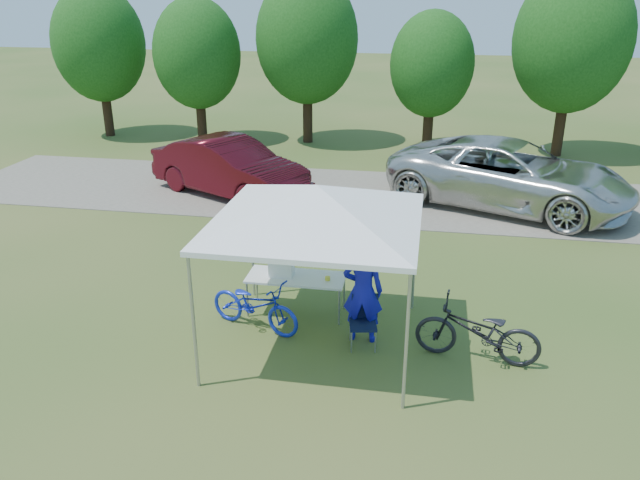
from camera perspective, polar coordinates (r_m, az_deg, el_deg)
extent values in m
plane|color=#2D5119|center=(10.48, -0.29, -9.35)|extent=(100.00, 100.00, 0.00)
cube|color=gray|center=(17.74, 4.44, 4.06)|extent=(24.00, 5.00, 0.02)
cylinder|color=#A5A5AA|center=(9.09, -11.49, -7.48)|extent=(0.05, 0.05, 2.10)
cylinder|color=#A5A5AA|center=(8.53, 7.91, -9.33)|extent=(0.05, 0.05, 2.10)
cylinder|color=#A5A5AA|center=(11.64, -6.22, -0.38)|extent=(0.05, 0.05, 2.10)
cylinder|color=#A5A5AA|center=(11.21, 8.68, -1.41)|extent=(0.05, 0.05, 2.10)
cube|color=white|center=(9.55, -0.31, 1.69)|extent=(3.15, 3.15, 0.08)
pyramid|color=white|center=(9.36, -0.32, 5.08)|extent=(4.53, 4.53, 0.55)
cylinder|color=#382314|center=(26.46, -18.85, 11.04)|extent=(0.36, 0.36, 1.89)
ellipsoid|color=#144711|center=(26.14, -19.56, 16.55)|extent=(3.46, 3.46, 4.32)
cylinder|color=#382314|center=(24.54, -10.78, 10.87)|extent=(0.36, 0.36, 1.75)
ellipsoid|color=#144711|center=(24.20, -11.19, 16.39)|extent=(3.20, 3.20, 4.00)
cylinder|color=#382314|center=(23.98, -1.13, 11.33)|extent=(0.36, 0.36, 2.03)
ellipsoid|color=#144711|center=(23.62, -1.19, 17.91)|extent=(3.71, 3.71, 4.64)
cylinder|color=#382314|center=(23.37, 9.83, 10.21)|extent=(0.36, 0.36, 1.61)
ellipsoid|color=#144711|center=(23.03, 10.19, 15.53)|extent=(2.94, 2.94, 3.68)
cylinder|color=#382314|center=(23.44, 21.07, 9.73)|extent=(0.36, 0.36, 2.10)
ellipsoid|color=#144711|center=(23.07, 22.06, 16.63)|extent=(3.84, 3.84, 4.80)
cube|color=white|center=(11.08, -2.20, -3.44)|extent=(1.74, 0.73, 0.04)
cylinder|color=#A5A5AA|center=(11.17, -6.66, -5.43)|extent=(0.04, 0.04, 0.68)
cylinder|color=#A5A5AA|center=(10.84, 1.75, -6.17)|extent=(0.04, 0.04, 0.68)
cylinder|color=#A5A5AA|center=(11.70, -5.80, -4.06)|extent=(0.04, 0.04, 0.68)
cylinder|color=#A5A5AA|center=(11.38, 2.22, -4.72)|extent=(0.04, 0.04, 0.68)
cube|color=#0E1532|center=(10.20, 3.95, -7.74)|extent=(0.50, 0.50, 0.04)
cube|color=#0E1532|center=(10.27, 4.12, -6.04)|extent=(0.43, 0.12, 0.43)
cylinder|color=#A5A5AA|center=(10.16, 2.70, -9.22)|extent=(0.02, 0.02, 0.38)
cylinder|color=#A5A5AA|center=(10.13, 4.89, -9.39)|extent=(0.02, 0.02, 0.38)
cylinder|color=#A5A5AA|center=(10.49, 2.99, -8.14)|extent=(0.02, 0.02, 0.38)
cylinder|color=#A5A5AA|center=(10.46, 5.10, -8.31)|extent=(0.02, 0.02, 0.38)
cube|color=white|center=(11.07, -3.54, -2.59)|extent=(0.42, 0.28, 0.28)
cube|color=white|center=(11.01, -3.56, -1.85)|extent=(0.44, 0.30, 0.04)
cylinder|color=yellow|center=(10.92, 0.70, -3.53)|extent=(0.09, 0.09, 0.07)
imported|color=#1515AA|center=(10.18, 3.94, -4.66)|extent=(0.66, 0.43, 1.80)
imported|color=#172CCA|center=(10.73, -5.98, -5.90)|extent=(1.83, 1.13, 0.91)
imported|color=black|center=(10.08, 14.22, -8.13)|extent=(2.00, 0.91, 1.01)
imported|color=silver|center=(17.29, 16.98, 5.75)|extent=(6.94, 5.09, 1.75)
imported|color=#490C14|center=(17.77, -8.26, 6.62)|extent=(5.03, 3.63, 1.58)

